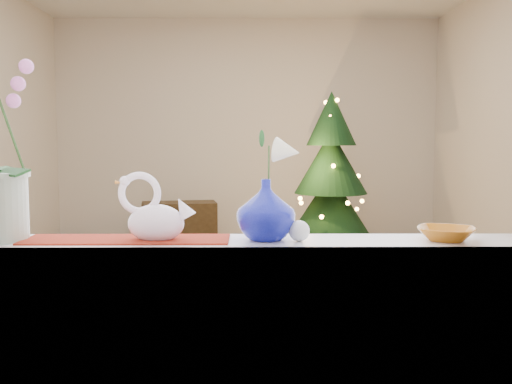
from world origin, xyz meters
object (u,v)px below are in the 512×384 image
side_table (179,229)px  swan (156,209)px  paperweight (299,231)px  xmas_tree (331,179)px  amber_dish (446,235)px  blue_vase (266,205)px

side_table → swan: bearing=-93.7°
paperweight → xmas_tree: size_ratio=0.04×
amber_dish → side_table: (-1.45, 4.28, -0.64)m
swan → amber_dish: (0.99, -0.00, -0.09)m
amber_dish → side_table: amber_dish is taller
amber_dish → xmas_tree: size_ratio=0.09×
blue_vase → paperweight: size_ratio=3.38×
swan → side_table: bearing=85.6°
blue_vase → amber_dish: 0.63m
swan → blue_vase: size_ratio=1.08×
paperweight → side_table: (-0.95, 4.29, -0.66)m
swan → paperweight: (0.49, -0.01, -0.08)m
swan → amber_dish: 1.00m
blue_vase → side_table: size_ratio=0.30×
paperweight → amber_dish: (0.50, 0.01, -0.02)m
side_table → blue_vase: bearing=-88.7°
blue_vase → paperweight: bearing=-15.4°
amber_dish → swan: bearing=179.8°
swan → xmas_tree: 3.95m
xmas_tree → amber_dish: bearing=-92.1°
swan → blue_vase: bearing=-8.0°
amber_dish → xmas_tree: 3.79m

